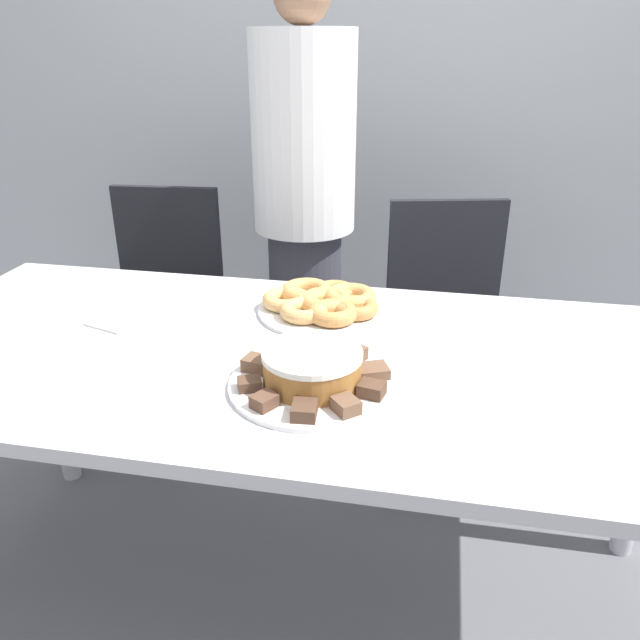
% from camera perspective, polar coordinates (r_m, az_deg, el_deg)
% --- Properties ---
extents(ground_plane, '(12.00, 12.00, 0.00)m').
position_cam_1_polar(ground_plane, '(1.82, -1.87, -24.26)').
color(ground_plane, slate).
extents(wall_back, '(8.00, 0.05, 2.60)m').
position_cam_1_polar(wall_back, '(2.71, 5.50, 22.84)').
color(wall_back, '#B2B7BC').
rests_on(wall_back, ground_plane).
extents(table, '(1.88, 0.84, 0.74)m').
position_cam_1_polar(table, '(1.39, -2.24, -5.93)').
color(table, silver).
rests_on(table, ground_plane).
extents(person_standing, '(0.34, 0.34, 1.57)m').
position_cam_1_polar(person_standing, '(2.12, -1.44, 9.66)').
color(person_standing, '#383842').
rests_on(person_standing, ground_plane).
extents(office_chair_left, '(0.47, 0.47, 0.88)m').
position_cam_1_polar(office_chair_left, '(2.38, -14.24, -0.06)').
color(office_chair_left, black).
rests_on(office_chair_left, ground_plane).
extents(office_chair_right, '(0.53, 0.53, 0.88)m').
position_cam_1_polar(office_chair_right, '(2.16, 11.69, -2.27)').
color(office_chair_right, black).
rests_on(office_chair_right, ground_plane).
extents(plate_cake, '(0.33, 0.33, 0.01)m').
position_cam_1_polar(plate_cake, '(1.22, -0.70, -5.89)').
color(plate_cake, white).
rests_on(plate_cake, table).
extents(plate_donuts, '(0.34, 0.34, 0.01)m').
position_cam_1_polar(plate_donuts, '(1.55, 0.55, 0.93)').
color(plate_donuts, white).
rests_on(plate_donuts, table).
extents(frosted_cake, '(0.20, 0.20, 0.07)m').
position_cam_1_polar(frosted_cake, '(1.20, -0.71, -4.28)').
color(frosted_cake, '#9E662D').
rests_on(frosted_cake, plate_cake).
extents(lamington_0, '(0.06, 0.05, 0.03)m').
position_cam_1_polar(lamington_0, '(1.18, 4.74, -6.34)').
color(lamington_0, '#513828').
rests_on(lamington_0, plate_cake).
extents(lamington_1, '(0.07, 0.07, 0.02)m').
position_cam_1_polar(lamington_1, '(1.24, 4.84, -4.67)').
color(lamington_1, brown).
rests_on(lamington_1, plate_cake).
extents(lamington_2, '(0.07, 0.07, 0.03)m').
position_cam_1_polar(lamington_2, '(1.30, 2.96, -3.13)').
color(lamington_2, brown).
rests_on(lamington_2, plate_cake).
extents(lamington_3, '(0.04, 0.05, 0.03)m').
position_cam_1_polar(lamington_3, '(1.32, -0.10, -2.54)').
color(lamington_3, brown).
rests_on(lamington_3, plate_cake).
extents(lamington_4, '(0.07, 0.07, 0.03)m').
position_cam_1_polar(lamington_4, '(1.31, -3.34, -2.84)').
color(lamington_4, brown).
rests_on(lamington_4, plate_cake).
extents(lamington_5, '(0.06, 0.05, 0.03)m').
position_cam_1_polar(lamington_5, '(1.26, -5.76, -4.00)').
color(lamington_5, brown).
rests_on(lamington_5, plate_cake).
extents(lamington_6, '(0.06, 0.05, 0.02)m').
position_cam_1_polar(lamington_6, '(1.20, -6.46, -5.82)').
color(lamington_6, '#513828').
rests_on(lamington_6, plate_cake).
extents(lamington_7, '(0.05, 0.06, 0.02)m').
position_cam_1_polar(lamington_7, '(1.14, -4.90, -7.41)').
color(lamington_7, brown).
rests_on(lamington_7, plate_cake).
extents(lamington_8, '(0.05, 0.06, 0.03)m').
position_cam_1_polar(lamington_8, '(1.11, -1.44, -8.25)').
color(lamington_8, '#513828').
rests_on(lamington_8, plate_cake).
extents(lamington_9, '(0.06, 0.06, 0.03)m').
position_cam_1_polar(lamington_9, '(1.12, 2.38, -7.80)').
color(lamington_9, brown).
rests_on(lamington_9, plate_cake).
extents(donut_0, '(0.13, 0.13, 0.04)m').
position_cam_1_polar(donut_0, '(1.54, 0.56, 1.75)').
color(donut_0, tan).
rests_on(donut_0, plate_donuts).
extents(donut_1, '(0.12, 0.12, 0.04)m').
position_cam_1_polar(donut_1, '(1.49, -1.49, 0.86)').
color(donut_1, '#E5AD66').
rests_on(donut_1, plate_donuts).
extents(donut_2, '(0.12, 0.12, 0.04)m').
position_cam_1_polar(donut_2, '(1.48, 1.15, 0.65)').
color(donut_2, '#D18E4C').
rests_on(donut_2, plate_donuts).
extents(donut_3, '(0.11, 0.11, 0.03)m').
position_cam_1_polar(donut_3, '(1.51, 3.27, 1.11)').
color(donut_3, '#C68447').
rests_on(donut_3, plate_donuts).
extents(donut_4, '(0.13, 0.13, 0.04)m').
position_cam_1_polar(donut_4, '(1.57, 2.79, 2.12)').
color(donut_4, tan).
rests_on(donut_4, plate_donuts).
extents(donut_5, '(0.11, 0.11, 0.03)m').
position_cam_1_polar(donut_5, '(1.62, 1.34, 2.69)').
color(donut_5, '#D18E4C').
rests_on(donut_5, plate_donuts).
extents(donut_6, '(0.13, 0.13, 0.04)m').
position_cam_1_polar(donut_6, '(1.60, -1.26, 2.62)').
color(donut_6, tan).
rests_on(donut_6, plate_donuts).
extents(donut_7, '(0.12, 0.12, 0.03)m').
position_cam_1_polar(donut_7, '(1.56, -3.06, 1.87)').
color(donut_7, '#E5AD66').
rests_on(donut_7, plate_donuts).
extents(napkin, '(0.13, 0.12, 0.01)m').
position_cam_1_polar(napkin, '(1.57, -18.31, -0.17)').
color(napkin, white).
rests_on(napkin, table).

